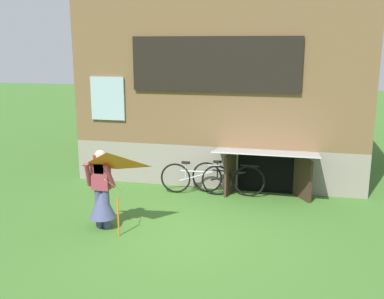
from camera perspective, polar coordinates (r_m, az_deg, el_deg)
The scene contains 6 objects.
ground_plane at distance 8.66m, azimuth -0.88°, elevation -10.96°, with size 60.00×60.00×0.00m, color #3D6B28.
log_house at distance 13.62m, azimuth 4.99°, elevation 8.42°, with size 7.37×6.66×4.84m.
person at distance 8.97m, azimuth -11.39°, elevation -5.79°, with size 0.61×0.52×1.58m.
kite at distance 8.10m, azimuth -10.66°, elevation -3.48°, with size 1.11×1.21×1.53m.
bicycle_black at distance 10.86m, azimuth 4.55°, elevation -3.70°, with size 1.80×0.19×0.82m.
bicycle_silver at distance 10.86m, azimuth 0.51°, elevation -3.71°, with size 1.76×0.14×0.80m.
Camera 1 is at (1.91, -7.67, 3.55)m, focal length 41.97 mm.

